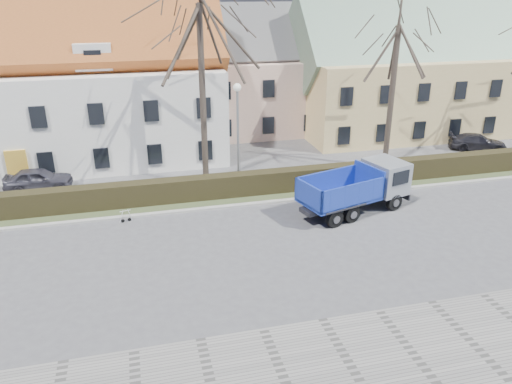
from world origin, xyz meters
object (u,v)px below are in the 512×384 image
object	(u,v)px
streetlight	(238,138)
parked_car_b	(478,142)
parked_car_a	(38,179)
dump_truck	(352,190)
cart_frame	(121,216)

from	to	relation	value
streetlight	parked_car_b	world-z (taller)	streetlight
parked_car_a	parked_car_b	bearing A→B (deg)	-87.37
dump_truck	cart_frame	distance (m)	12.01
streetlight	parked_car_a	bearing A→B (deg)	165.72
streetlight	parked_car_b	xyz separation A→B (m)	(18.67, 3.28, -2.60)
streetlight	parked_car_b	bearing A→B (deg)	9.96
cart_frame	parked_car_a	size ratio (longest dim) A/B	0.21
streetlight	parked_car_a	world-z (taller)	streetlight
parked_car_a	streetlight	bearing A→B (deg)	-102.32
dump_truck	cart_frame	world-z (taller)	dump_truck
streetlight	dump_truck	bearing A→B (deg)	-41.93
dump_truck	parked_car_b	world-z (taller)	dump_truck
streetlight	parked_car_a	distance (m)	12.12
cart_frame	streetlight	bearing A→B (deg)	23.51
cart_frame	parked_car_b	size ratio (longest dim) A/B	0.20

